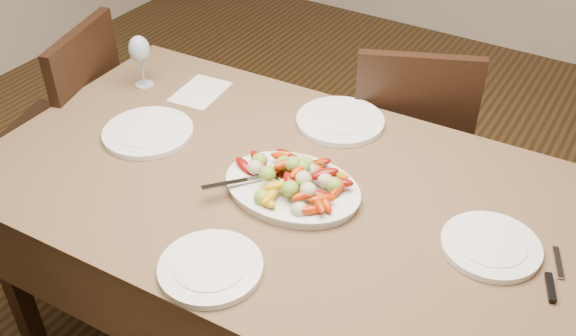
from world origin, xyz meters
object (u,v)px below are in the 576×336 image
at_px(chair_left, 57,135).
at_px(wine_glass, 141,60).
at_px(plate_left, 148,132).
at_px(plate_right, 491,246).
at_px(plate_far, 340,121).
at_px(chair_far, 406,142).
at_px(plate_near, 211,268).
at_px(serving_platter, 292,189).
at_px(dining_table, 288,276).

xyz_separation_m(chair_left, wine_glass, (0.40, 0.13, 0.39)).
relative_size(plate_left, plate_right, 1.14).
height_order(plate_left, plate_far, same).
xyz_separation_m(plate_right, plate_far, (-0.61, 0.32, 0.00)).
xyz_separation_m(chair_far, plate_left, (-0.59, -0.80, 0.29)).
bearing_deg(plate_near, chair_left, 157.56).
height_order(chair_left, plate_right, chair_left).
distance_m(serving_platter, plate_left, 0.55).
relative_size(chair_far, plate_far, 3.28).
relative_size(plate_right, wine_glass, 1.24).
bearing_deg(serving_platter, wine_glass, 162.57).
distance_m(chair_left, serving_platter, 1.21).
xyz_separation_m(chair_far, plate_right, (0.51, -0.73, 0.29)).
relative_size(dining_table, chair_far, 1.94).
bearing_deg(plate_right, dining_table, -175.09).
bearing_deg(wine_glass, plate_left, -46.08).
relative_size(chair_left, wine_glass, 4.64).
height_order(chair_far, serving_platter, chair_far).
bearing_deg(chair_left, plate_near, 50.88).
bearing_deg(plate_near, plate_right, 37.86).
height_order(plate_left, plate_near, same).
distance_m(plate_left, plate_far, 0.63).
bearing_deg(plate_far, chair_far, 77.24).
bearing_deg(plate_far, plate_near, -86.88).
height_order(chair_far, wine_glass, wine_glass).
xyz_separation_m(plate_left, plate_far, (0.49, 0.38, 0.00)).
bearing_deg(plate_left, chair_left, 170.43).
bearing_deg(chair_left, plate_left, 63.75).
height_order(chair_left, plate_near, chair_left).
relative_size(chair_far, serving_platter, 2.43).
xyz_separation_m(plate_left, wine_glass, (-0.23, 0.23, 0.09)).
bearing_deg(plate_near, dining_table, 92.32).
height_order(serving_platter, wine_glass, wine_glass).
xyz_separation_m(chair_left, plate_far, (1.12, 0.28, 0.29)).
xyz_separation_m(serving_platter, plate_far, (-0.05, 0.39, -0.00)).
distance_m(chair_far, plate_right, 0.94).
relative_size(dining_table, chair_left, 1.94).
bearing_deg(serving_platter, plate_left, 179.13).
bearing_deg(dining_table, chair_far, 85.05).
xyz_separation_m(chair_left, plate_left, (0.62, -0.11, 0.29)).
relative_size(chair_far, plate_right, 3.74).
distance_m(plate_right, plate_near, 0.71).
height_order(chair_far, chair_left, same).
distance_m(dining_table, wine_glass, 0.91).
relative_size(serving_platter, plate_near, 1.50).
relative_size(dining_table, serving_platter, 4.71).
xyz_separation_m(serving_platter, plate_near, (-0.01, -0.37, -0.00)).
distance_m(dining_table, plate_right, 0.70).
bearing_deg(dining_table, plate_near, -87.68).
height_order(plate_left, plate_right, same).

